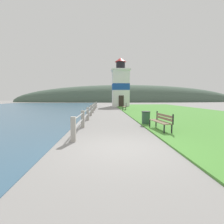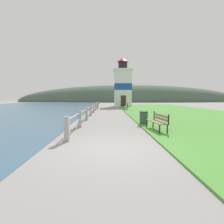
# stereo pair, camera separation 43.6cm
# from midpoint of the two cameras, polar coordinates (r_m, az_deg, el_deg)

# --- Properties ---
(ground_plane) EXTENTS (160.00, 160.00, 0.00)m
(ground_plane) POSITION_cam_midpoint_polar(r_m,az_deg,el_deg) (5.99, 0.28, -11.84)
(ground_plane) COLOR gray
(grass_verge) EXTENTS (12.00, 40.17, 0.06)m
(grass_verge) POSITION_cam_midpoint_polar(r_m,az_deg,el_deg) (20.83, 20.11, -0.05)
(grass_verge) COLOR #4C8E38
(grass_verge) RESTS_ON ground_plane
(seawall_railing) EXTENTS (0.18, 21.94, 0.97)m
(seawall_railing) POSITION_cam_midpoint_polar(r_m,az_deg,el_deg) (17.70, -7.28, 1.07)
(seawall_railing) COLOR #A8A399
(seawall_railing) RESTS_ON ground_plane
(park_bench_near) EXTENTS (0.65, 1.93, 0.94)m
(park_bench_near) POSITION_cam_midpoint_polar(r_m,az_deg,el_deg) (9.23, 14.55, -2.63)
(park_bench_near) COLOR #846B51
(park_bench_near) RESTS_ON ground_plane
(park_bench_midway) EXTENTS (0.72, 1.88, 0.94)m
(park_bench_midway) POSITION_cam_midpoint_polar(r_m,az_deg,el_deg) (23.07, 3.75, 1.96)
(park_bench_midway) COLOR #846B51
(park_bench_midway) RESTS_ON ground_plane
(lighthouse) EXTENTS (3.42, 3.42, 8.79)m
(lighthouse) POSITION_cam_midpoint_polar(r_m,az_deg,el_deg) (32.29, 2.39, 8.59)
(lighthouse) COLOR white
(lighthouse) RESTS_ON ground_plane
(trash_bin) EXTENTS (0.54, 0.54, 0.84)m
(trash_bin) POSITION_cam_midpoint_polar(r_m,az_deg,el_deg) (11.06, 9.91, -1.92)
(trash_bin) COLOR #2D5138
(trash_bin) RESTS_ON ground_plane
(distant_hillside) EXTENTS (80.00, 16.00, 12.00)m
(distant_hillside) POSITION_cam_midpoint_polar(r_m,az_deg,el_deg) (63.08, 4.78, 3.33)
(distant_hillside) COLOR #475B4C
(distant_hillside) RESTS_ON ground_plane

